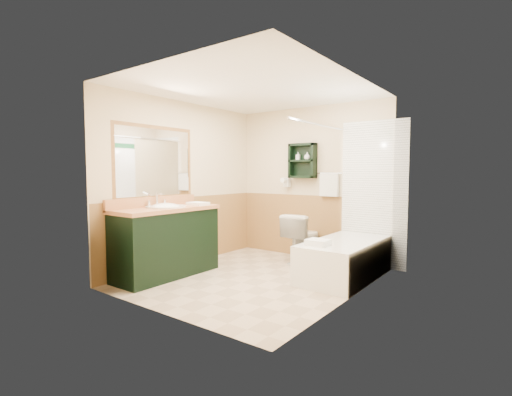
{
  "coord_description": "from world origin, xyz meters",
  "views": [
    {
      "loc": [
        2.84,
        -3.77,
        1.37
      ],
      "look_at": [
        -0.12,
        0.2,
        1.02
      ],
      "focal_mm": 26.0,
      "sensor_mm": 36.0,
      "label": 1
    }
  ],
  "objects_px": {
    "wall_shelf": "(302,161)",
    "vanity": "(167,242)",
    "bathtub": "(344,259)",
    "soap_bottle_a": "(298,158)",
    "soap_bottle_b": "(307,157)",
    "hair_dryer": "(287,182)",
    "vanity_book": "(194,196)",
    "toilet": "(303,238)"
  },
  "relations": [
    {
      "from": "vanity",
      "to": "wall_shelf",
      "type": "bearing_deg",
      "value": 65.98
    },
    {
      "from": "soap_bottle_b",
      "to": "vanity",
      "type": "bearing_deg",
      "value": -116.13
    },
    {
      "from": "toilet",
      "to": "vanity_book",
      "type": "distance_m",
      "value": 1.76
    },
    {
      "from": "soap_bottle_a",
      "to": "soap_bottle_b",
      "type": "height_order",
      "value": "soap_bottle_b"
    },
    {
      "from": "soap_bottle_a",
      "to": "vanity_book",
      "type": "bearing_deg",
      "value": -126.29
    },
    {
      "from": "hair_dryer",
      "to": "vanity",
      "type": "distance_m",
      "value": 2.25
    },
    {
      "from": "hair_dryer",
      "to": "vanity",
      "type": "xyz_separation_m",
      "value": [
        -0.59,
        -2.03,
        -0.74
      ]
    },
    {
      "from": "hair_dryer",
      "to": "toilet",
      "type": "relative_size",
      "value": 0.32
    },
    {
      "from": "bathtub",
      "to": "vanity_book",
      "type": "height_order",
      "value": "vanity_book"
    },
    {
      "from": "vanity",
      "to": "soap_bottle_a",
      "type": "xyz_separation_m",
      "value": [
        0.82,
        2.0,
        1.14
      ]
    },
    {
      "from": "vanity",
      "to": "soap_bottle_b",
      "type": "bearing_deg",
      "value": 63.87
    },
    {
      "from": "wall_shelf",
      "to": "soap_bottle_a",
      "type": "height_order",
      "value": "wall_shelf"
    },
    {
      "from": "vanity_book",
      "to": "soap_bottle_b",
      "type": "relative_size",
      "value": 1.68
    },
    {
      "from": "vanity_book",
      "to": "toilet",
      "type": "bearing_deg",
      "value": 47.52
    },
    {
      "from": "hair_dryer",
      "to": "bathtub",
      "type": "relative_size",
      "value": 0.16
    },
    {
      "from": "hair_dryer",
      "to": "wall_shelf",
      "type": "bearing_deg",
      "value": -4.76
    },
    {
      "from": "bathtub",
      "to": "soap_bottle_a",
      "type": "relative_size",
      "value": 12.12
    },
    {
      "from": "hair_dryer",
      "to": "soap_bottle_b",
      "type": "height_order",
      "value": "soap_bottle_b"
    },
    {
      "from": "bathtub",
      "to": "soap_bottle_b",
      "type": "height_order",
      "value": "soap_bottle_b"
    },
    {
      "from": "toilet",
      "to": "soap_bottle_a",
      "type": "distance_m",
      "value": 1.27
    },
    {
      "from": "toilet",
      "to": "soap_bottle_a",
      "type": "relative_size",
      "value": 6.0
    },
    {
      "from": "toilet",
      "to": "wall_shelf",
      "type": "bearing_deg",
      "value": -60.42
    },
    {
      "from": "bathtub",
      "to": "soap_bottle_b",
      "type": "relative_size",
      "value": 12.44
    },
    {
      "from": "vanity",
      "to": "vanity_book",
      "type": "distance_m",
      "value": 0.88
    },
    {
      "from": "wall_shelf",
      "to": "vanity",
      "type": "bearing_deg",
      "value": -114.02
    },
    {
      "from": "soap_bottle_b",
      "to": "bathtub",
      "type": "bearing_deg",
      "value": -35.92
    },
    {
      "from": "wall_shelf",
      "to": "vanity",
      "type": "distance_m",
      "value": 2.46
    },
    {
      "from": "toilet",
      "to": "soap_bottle_a",
      "type": "bearing_deg",
      "value": -48.18
    },
    {
      "from": "bathtub",
      "to": "vanity_book",
      "type": "distance_m",
      "value": 2.32
    },
    {
      "from": "bathtub",
      "to": "soap_bottle_a",
      "type": "height_order",
      "value": "soap_bottle_a"
    },
    {
      "from": "vanity",
      "to": "toilet",
      "type": "xyz_separation_m",
      "value": [
        1.04,
        1.77,
        -0.09
      ]
    },
    {
      "from": "vanity",
      "to": "soap_bottle_b",
      "type": "relative_size",
      "value": 11.94
    },
    {
      "from": "vanity",
      "to": "bathtub",
      "type": "distance_m",
      "value": 2.34
    },
    {
      "from": "toilet",
      "to": "bathtub",
      "type": "bearing_deg",
      "value": 150.47
    },
    {
      "from": "wall_shelf",
      "to": "toilet",
      "type": "distance_m",
      "value": 1.22
    },
    {
      "from": "wall_shelf",
      "to": "toilet",
      "type": "relative_size",
      "value": 0.74
    },
    {
      "from": "soap_bottle_a",
      "to": "soap_bottle_b",
      "type": "relative_size",
      "value": 1.03
    },
    {
      "from": "bathtub",
      "to": "vanity",
      "type": "bearing_deg",
      "value": -145.41
    },
    {
      "from": "toilet",
      "to": "soap_bottle_b",
      "type": "distance_m",
      "value": 1.27
    },
    {
      "from": "toilet",
      "to": "vanity_book",
      "type": "height_order",
      "value": "vanity_book"
    },
    {
      "from": "soap_bottle_a",
      "to": "soap_bottle_b",
      "type": "distance_m",
      "value": 0.17
    },
    {
      "from": "bathtub",
      "to": "soap_bottle_b",
      "type": "bearing_deg",
      "value": 144.08
    }
  ]
}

